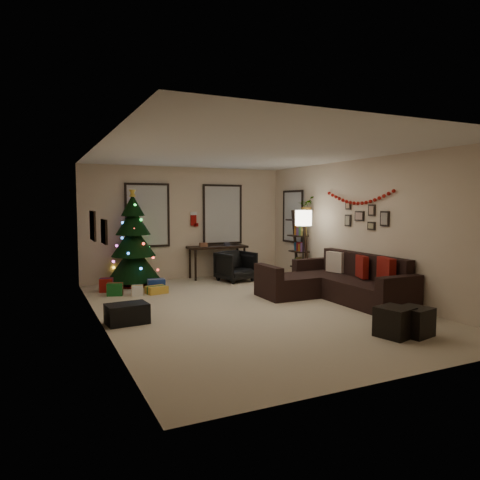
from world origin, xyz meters
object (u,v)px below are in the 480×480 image
desk (217,250)px  desk_chair (236,266)px  christmas_tree (133,244)px  bookshelf (300,247)px  sofa (336,284)px

desk → desk_chair: size_ratio=2.05×
christmas_tree → bookshelf: 3.83m
bookshelf → christmas_tree: bearing=163.2°
sofa → bookshelf: (0.46, 2.00, 0.53)m
desk_chair → desk: bearing=94.7°
sofa → desk: bearing=109.3°
sofa → bookshelf: bookshelf is taller
christmas_tree → bookshelf: size_ratio=1.32×
christmas_tree → desk_chair: bearing=-12.9°
sofa → bookshelf: 2.12m
sofa → desk: (-1.13, 3.24, 0.41)m
christmas_tree → desk_chair: size_ratio=3.11×
bookshelf → desk_chair: bearing=157.1°
desk → bookshelf: 2.02m
christmas_tree → desk: (2.07, 0.13, -0.22)m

